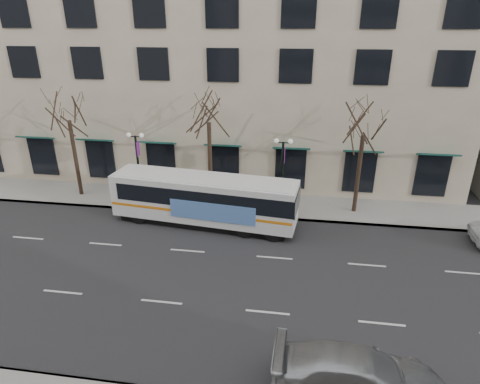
% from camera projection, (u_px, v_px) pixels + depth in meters
% --- Properties ---
extents(ground, '(160.00, 160.00, 0.00)m').
position_uv_depth(ground, '(176.00, 274.00, 20.92)').
color(ground, black).
rests_on(ground, ground).
extents(sidewalk_far, '(80.00, 4.00, 0.15)m').
position_uv_depth(sidewalk_far, '(281.00, 206.00, 28.40)').
color(sidewalk_far, gray).
rests_on(sidewalk_far, ground).
extents(building_hotel, '(40.00, 20.00, 24.00)m').
position_uv_depth(building_hotel, '(215.00, 23.00, 35.56)').
color(building_hotel, tan).
rests_on(building_hotel, ground).
extents(tree_far_left, '(3.60, 3.60, 8.34)m').
position_uv_depth(tree_far_left, '(67.00, 107.00, 27.63)').
color(tree_far_left, black).
rests_on(tree_far_left, ground).
extents(tree_far_mid, '(3.60, 3.60, 8.55)m').
position_uv_depth(tree_far_mid, '(208.00, 108.00, 26.20)').
color(tree_far_mid, black).
rests_on(tree_far_mid, ground).
extents(tree_far_right, '(3.60, 3.60, 8.06)m').
position_uv_depth(tree_far_right, '(365.00, 120.00, 25.05)').
color(tree_far_right, black).
rests_on(tree_far_right, ground).
extents(lamp_post_left, '(1.22, 0.45, 5.21)m').
position_uv_depth(lamp_post_left, '(138.00, 165.00, 27.89)').
color(lamp_post_left, black).
rests_on(lamp_post_left, ground).
extents(lamp_post_right, '(1.22, 0.45, 5.21)m').
position_uv_depth(lamp_post_right, '(282.00, 172.00, 26.54)').
color(lamp_post_right, black).
rests_on(lamp_post_right, ground).
extents(city_bus, '(12.08, 3.92, 3.22)m').
position_uv_depth(city_bus, '(205.00, 199.00, 25.45)').
color(city_bus, silver).
rests_on(city_bus, ground).
extents(silver_car, '(6.11, 2.65, 1.75)m').
position_uv_depth(silver_car, '(360.00, 377.00, 13.80)').
color(silver_car, '#A0A3A7').
rests_on(silver_car, ground).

